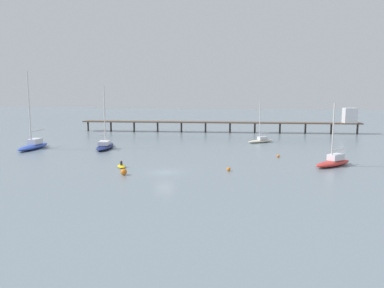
% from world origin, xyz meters
% --- Properties ---
extents(ground_plane, '(400.00, 400.00, 0.00)m').
position_xyz_m(ground_plane, '(0.00, 0.00, 0.00)').
color(ground_plane, slate).
extents(pier, '(78.24, 11.91, 7.09)m').
position_xyz_m(pier, '(11.46, 54.92, 3.48)').
color(pier, brown).
rests_on(pier, ground_plane).
extents(sailboat_navy, '(4.78, 10.21, 12.71)m').
position_xyz_m(sailboat_navy, '(-18.09, 18.83, 0.72)').
color(sailboat_navy, navy).
rests_on(sailboat_navy, ground_plane).
extents(sailboat_cream, '(6.27, 5.52, 9.44)m').
position_xyz_m(sailboat_cream, '(12.61, 34.68, 0.65)').
color(sailboat_cream, beige).
rests_on(sailboat_cream, ground_plane).
extents(sailboat_blue, '(3.30, 10.03, 15.50)m').
position_xyz_m(sailboat_blue, '(-32.08, 15.49, 0.88)').
color(sailboat_blue, '#2D4CB7').
rests_on(sailboat_blue, ground_plane).
extents(sailboat_red, '(6.97, 7.37, 9.79)m').
position_xyz_m(sailboat_red, '(24.41, 9.86, 0.74)').
color(sailboat_red, red).
rests_on(sailboat_red, ground_plane).
extents(dinghy_yellow, '(2.31, 2.78, 1.14)m').
position_xyz_m(dinghy_yellow, '(-7.44, 1.99, 0.21)').
color(dinghy_yellow, yellow).
rests_on(dinghy_yellow, ground_plane).
extents(mooring_buoy_inner, '(0.56, 0.56, 0.56)m').
position_xyz_m(mooring_buoy_inner, '(8.90, 2.78, 0.28)').
color(mooring_buoy_inner, orange).
rests_on(mooring_buoy_inner, ground_plane).
extents(mooring_buoy_near, '(0.88, 0.88, 0.88)m').
position_xyz_m(mooring_buoy_near, '(-5.04, -2.86, 0.44)').
color(mooring_buoy_near, orange).
rests_on(mooring_buoy_near, ground_plane).
extents(mooring_buoy_mid, '(0.51, 0.51, 0.51)m').
position_xyz_m(mooring_buoy_mid, '(16.16, 15.97, 0.25)').
color(mooring_buoy_mid, orange).
rests_on(mooring_buoy_mid, ground_plane).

